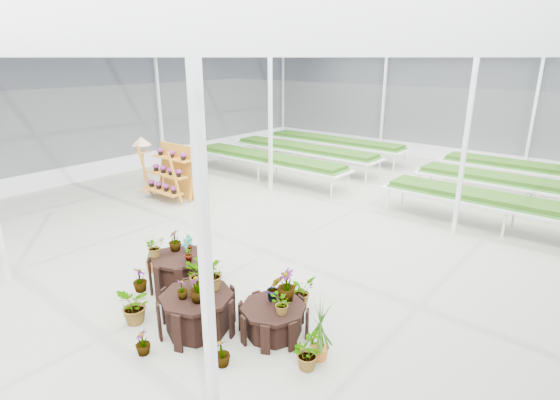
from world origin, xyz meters
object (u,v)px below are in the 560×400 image
Objects in this scene: shelf_rack at (168,173)px; bird_table at (144,165)px; plinth_mid at (197,312)px; plinth_tall at (180,274)px; plinth_low at (273,320)px.

bird_table is at bearing -178.88° from shelf_rack.
bird_table is (-7.21, 3.94, 0.59)m from plinth_mid.
plinth_tall is at bearing 153.43° from plinth_mid.
shelf_rack is (-4.76, 3.37, 0.48)m from plinth_tall.
shelf_rack is 0.92× the size of bird_table.
shelf_rack is at bearing 146.32° from plinth_mid.
plinth_tall is 6.90m from bird_table.
plinth_mid is 8.24m from bird_table.
plinth_low is at bearing 34.99° from plinth_mid.
plinth_tall is at bearing -22.91° from bird_table.
plinth_mid reaches higher than plinth_low.
plinth_tall is 0.63× the size of shelf_rack.
plinth_mid is at bearing -33.66° from shelf_rack.
plinth_low is 8.86m from bird_table.
shelf_rack is at bearing 154.83° from plinth_low.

